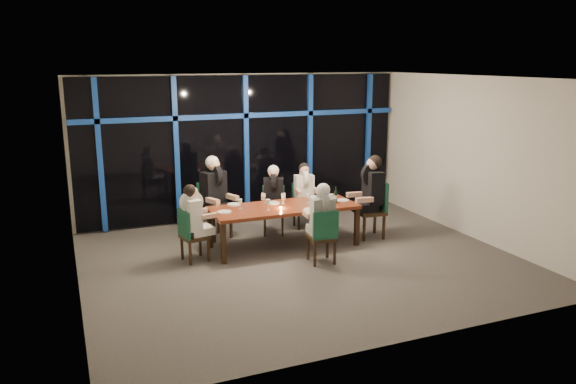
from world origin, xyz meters
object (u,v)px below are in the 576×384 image
Objects in this scene: chair_far_right at (303,202)px; diner_end_right at (371,185)px; chair_near_mid at (323,234)px; diner_end_left at (194,211)px; diner_far_mid at (273,190)px; diner_far_left at (215,185)px; diner_far_right at (305,186)px; water_pitcher at (331,199)px; chair_end_left at (190,233)px; chair_end_right at (375,206)px; dining_table at (284,210)px; wine_bottle at (336,196)px; diner_near_mid at (322,211)px; chair_far_mid at (274,207)px; chair_far_left at (213,206)px.

diner_end_right is (0.88, -1.12, 0.52)m from chair_far_right.
diner_end_left is at bearing -20.71° from chair_near_mid.
diner_far_mid is at bearing -79.13° from chair_near_mid.
diner_far_left is 1.20× the size of diner_far_right.
diner_end_left is 2.48m from water_pitcher.
diner_far_left is at bearing -173.01° from diner_far_right.
chair_end_left is 3.51m from chair_end_right.
wine_bottle is (0.97, -0.11, 0.18)m from dining_table.
diner_far_mid is at bearing -154.63° from chair_far_right.
diner_far_right is 0.96× the size of diner_near_mid.
chair_end_left is (-1.84, -0.98, -0.01)m from chair_far_mid.
diner_far_left reaches higher than chair_far_mid.
chair_far_mid is (1.15, -0.19, -0.08)m from chair_far_left.
chair_end_left is at bearing -83.84° from chair_end_right.
chair_far_left is 1.87m from diner_far_right.
chair_far_mid is 1.92m from chair_near_mid.
diner_end_left is at bearing -18.71° from diner_near_mid.
chair_far_left is 2.42m from diner_near_mid.
chair_far_left is at bearing -39.65° from diner_end_left.
chair_near_mid is 1.80m from diner_end_right.
chair_far_left reaches higher than wine_bottle.
dining_table is 1.26m from diner_far_right.
dining_table is 1.04m from diner_near_mid.
diner_far_left is at bearing -170.66° from chair_far_right.
diner_far_mid is (1.82, 0.90, 0.37)m from chair_end_left.
diner_end_left reaches higher than diner_far_right.
diner_end_left is 2.10m from diner_near_mid.
water_pitcher is at bearing -12.03° from dining_table.
diner_far_mid reaches higher than chair_far_right.
chair_far_left is 1.22× the size of diner_end_left.
chair_far_left is 2.24m from water_pitcher.
dining_table is at bearing -70.16° from chair_near_mid.
diner_end_left is 2.61m from wine_bottle.
chair_end_left is 2.58m from water_pitcher.
diner_far_right is at bearing -100.09° from diner_near_mid.
chair_end_right reaches higher than chair_near_mid.
diner_far_right reaches higher than chair_end_left.
chair_far_left is at bearing 90.00° from diner_far_left.
diner_end_left reaches higher than chair_far_left.
chair_end_right reaches higher than chair_far_left.
chair_near_mid is 1.06× the size of diner_end_left.
chair_near_mid is at bearing -75.94° from dining_table.
diner_end_right is (3.35, 0.00, 0.16)m from diner_end_left.
diner_near_mid is at bearing -90.00° from chair_near_mid.
diner_near_mid is (0.01, 0.08, 0.37)m from chair_near_mid.
diner_end_right is (-0.09, 0.01, 0.42)m from chair_end_right.
chair_end_right is at bearing -40.02° from diner_far_right.
water_pitcher reaches higher than chair_far_mid.
chair_end_left is 2.06m from diner_far_mid.
diner_end_right reaches higher than chair_far_right.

